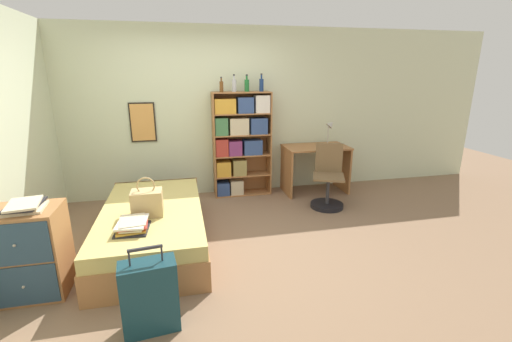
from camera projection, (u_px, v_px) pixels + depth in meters
name	position (u px, v px, depth m)	size (l,w,h in m)	color
ground_plane	(212.00, 239.00, 4.10)	(14.00, 14.00, 0.00)	#84664C
wall_back	(198.00, 113.00, 5.31)	(10.00, 0.09, 2.60)	beige
bed	(154.00, 226.00, 3.91)	(1.11, 2.08, 0.46)	#A36B3D
handbag	(147.00, 202.00, 3.60)	(0.32, 0.23, 0.42)	tan
book_stack_on_bed	(132.00, 225.00, 3.29)	(0.32, 0.39, 0.10)	#232328
suitcase	(150.00, 297.00, 2.59)	(0.44, 0.26, 0.71)	#143842
dresser	(31.00, 252.00, 3.00)	(0.56, 0.49, 0.80)	#A36B3D
magazine_pile_on_dresser	(24.00, 206.00, 2.87)	(0.32, 0.37, 0.07)	beige
bookcase	(239.00, 141.00, 5.36)	(0.90, 0.30, 1.63)	#A36B3D
bottle_green	(221.00, 86.00, 5.05)	(0.06, 0.06, 0.22)	brown
bottle_brown	(234.00, 85.00, 5.12)	(0.07, 0.07, 0.25)	#B7BCC1
bottle_clear	(247.00, 85.00, 5.17)	(0.07, 0.07, 0.25)	#1E6B2D
bottle_blue	(261.00, 85.00, 5.21)	(0.07, 0.07, 0.27)	navy
desk	(315.00, 161.00, 5.58)	(1.02, 0.61, 0.77)	#A36B3D
desk_lamp	(330.00, 128.00, 5.50)	(0.19, 0.14, 0.43)	#ADA89E
desk_chair	(328.00, 187.00, 5.02)	(0.57, 0.57, 0.92)	black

